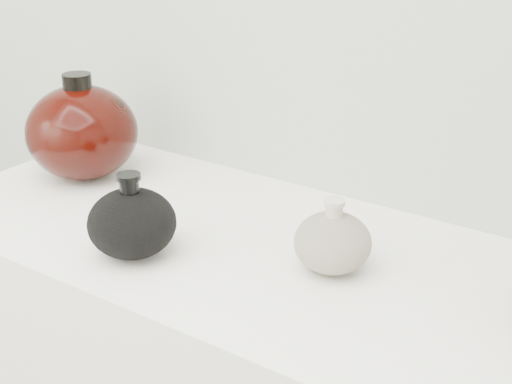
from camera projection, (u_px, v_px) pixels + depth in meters
The scene contains 3 objects.
black_gourd_vase at pixel (132, 222), 1.08m from camera, with size 0.16×0.16×0.13m.
cream_gourd_vase at pixel (333, 242), 1.04m from camera, with size 0.13×0.13×0.11m.
left_round_pot at pixel (82, 132), 1.36m from camera, with size 0.24×0.24×0.20m.
Camera 1 is at (0.56, 0.12, 1.43)m, focal length 50.00 mm.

